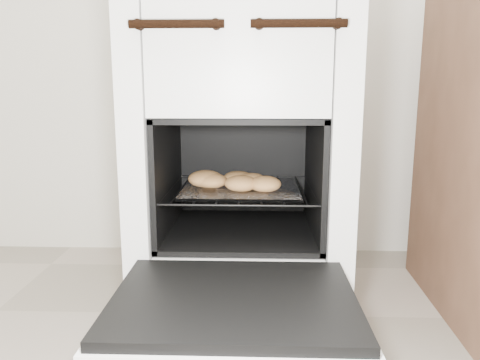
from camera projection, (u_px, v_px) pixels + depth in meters
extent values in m
cube|color=white|center=(242.00, 151.00, 1.34)|extent=(0.55, 0.59, 0.84)
cylinder|color=black|center=(176.00, 24.00, 0.98)|extent=(0.20, 0.02, 0.02)
cylinder|color=black|center=(299.00, 23.00, 0.97)|extent=(0.20, 0.02, 0.02)
cube|color=black|center=(234.00, 300.00, 0.92)|extent=(0.48, 0.37, 0.02)
cube|color=white|center=(234.00, 308.00, 0.92)|extent=(0.49, 0.38, 0.01)
cylinder|color=black|center=(170.00, 189.00, 1.29)|extent=(0.01, 0.38, 0.01)
cylinder|color=black|center=(313.00, 190.00, 1.28)|extent=(0.01, 0.38, 0.01)
cylinder|color=black|center=(238.00, 206.00, 1.11)|extent=(0.39, 0.01, 0.01)
cylinder|color=black|center=(243.00, 177.00, 1.47)|extent=(0.39, 0.01, 0.01)
cylinder|color=black|center=(182.00, 189.00, 1.29)|extent=(0.01, 0.37, 0.01)
cylinder|color=black|center=(201.00, 189.00, 1.29)|extent=(0.01, 0.37, 0.01)
cylinder|color=black|center=(221.00, 189.00, 1.29)|extent=(0.01, 0.37, 0.01)
cylinder|color=black|center=(241.00, 189.00, 1.29)|extent=(0.01, 0.37, 0.01)
cylinder|color=black|center=(261.00, 189.00, 1.29)|extent=(0.01, 0.37, 0.01)
cylinder|color=black|center=(281.00, 189.00, 1.28)|extent=(0.01, 0.37, 0.01)
cylinder|color=black|center=(301.00, 190.00, 1.28)|extent=(0.01, 0.37, 0.01)
cube|color=white|center=(241.00, 189.00, 1.27)|extent=(0.31, 0.27, 0.01)
ellipsoid|color=tan|center=(265.00, 184.00, 1.21)|extent=(0.09, 0.09, 0.04)
ellipsoid|color=tan|center=(238.00, 177.00, 1.31)|extent=(0.10, 0.10, 0.03)
ellipsoid|color=tan|center=(241.00, 183.00, 1.22)|extent=(0.12, 0.12, 0.04)
ellipsoid|color=tan|center=(212.00, 181.00, 1.26)|extent=(0.11, 0.11, 0.04)
ellipsoid|color=tan|center=(205.00, 179.00, 1.27)|extent=(0.10, 0.10, 0.04)
ellipsoid|color=tan|center=(251.00, 180.00, 1.28)|extent=(0.09, 0.09, 0.04)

